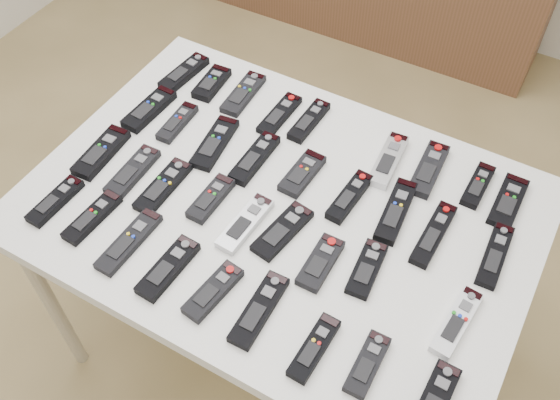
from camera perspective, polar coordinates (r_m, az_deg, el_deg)
The scene contains 37 objects.
ground at distance 2.28m, azimuth -2.15°, elevation -10.54°, with size 4.00×4.00×0.00m, color olive.
table at distance 1.61m, azimuth 0.00°, elevation -1.74°, with size 1.25×0.88×0.78m.
remote_0 at distance 1.93m, azimuth -8.77°, elevation 11.40°, with size 0.05×0.18×0.02m, color black.
remote_1 at distance 1.88m, azimuth -6.27°, elevation 10.57°, with size 0.06×0.14×0.02m, color black.
remote_2 at distance 1.84m, azimuth -3.37°, elevation 9.69°, with size 0.06×0.18×0.02m, color black.
remote_3 at distance 1.77m, azimuth -0.04°, elevation 7.82°, with size 0.05×0.17×0.02m, color black.
remote_4 at distance 1.75m, azimuth 2.66°, elevation 7.25°, with size 0.05×0.17×0.02m, color black.
remote_5 at distance 1.67m, azimuth 9.88°, elevation 3.60°, with size 0.05×0.19×0.02m, color #B7B7BC.
remote_6 at distance 1.67m, azimuth 13.44°, elevation 2.75°, with size 0.06×0.19×0.02m, color black.
remote_7 at distance 1.67m, azimuth 17.64°, elevation 1.28°, with size 0.04×0.15×0.02m, color black.
remote_8 at distance 1.66m, azimuth 20.14°, elevation -0.14°, with size 0.06×0.17×0.02m, color black.
remote_9 at distance 1.82m, azimuth -11.87°, elevation 8.14°, with size 0.06×0.18×0.02m, color black.
remote_10 at distance 1.77m, azimuth -9.37°, elevation 7.01°, with size 0.04×0.15×0.02m, color black.
remote_11 at distance 1.70m, azimuth -5.98°, elevation 5.21°, with size 0.06×0.19×0.02m, color black.
remote_12 at distance 1.65m, azimuth -2.33°, elevation 3.85°, with size 0.05×0.19×0.02m, color black.
remote_13 at distance 1.62m, azimuth 2.05°, elevation 2.44°, with size 0.06×0.15×0.02m, color black.
remote_14 at distance 1.58m, azimuth 6.37°, elevation 0.31°, with size 0.04×0.17×0.02m, color black.
remote_15 at distance 1.56m, azimuth 10.54°, elevation -0.99°, with size 0.05×0.20×0.02m, color black.
remote_16 at distance 1.54m, azimuth 13.85°, elevation -3.05°, with size 0.05×0.20×0.02m, color black.
remote_17 at distance 1.55m, azimuth 19.05°, elevation -4.80°, with size 0.05×0.19×0.02m, color black.
remote_18 at distance 1.73m, azimuth -16.02°, elevation 4.22°, with size 0.06×0.19×0.02m, color black.
remote_19 at distance 1.67m, azimuth -13.32°, elevation 2.55°, with size 0.05×0.18×0.02m, color black.
remote_20 at distance 1.62m, azimuth -10.64°, elevation 1.24°, with size 0.06×0.19×0.02m, color black.
remote_21 at distance 1.57m, azimuth -6.35°, elevation 0.14°, with size 0.05×0.15×0.02m, color black.
remote_22 at distance 1.52m, azimuth -3.21°, elevation -2.13°, with size 0.05×0.18×0.02m, color #B7B7BC.
remote_23 at distance 1.50m, azimuth 0.22°, elevation -2.83°, with size 0.06×0.18×0.02m, color black.
remote_24 at distance 1.45m, azimuth 3.71°, elevation -5.73°, with size 0.06×0.15×0.02m, color black.
remote_25 at distance 1.46m, azimuth 7.95°, elevation -6.25°, with size 0.05×0.15×0.02m, color black.
remote_26 at distance 1.43m, azimuth 15.86°, elevation -10.68°, with size 0.05×0.18×0.02m, color silver.
remote_27 at distance 1.66m, azimuth -19.85°, elevation -0.07°, with size 0.05×0.16×0.02m, color black.
remote_28 at distance 1.59m, azimuth -16.78°, elevation -1.50°, with size 0.05×0.17×0.02m, color black.
remote_29 at distance 1.53m, azimuth -13.63°, elevation -3.69°, with size 0.05×0.20×0.02m, color black.
remote_30 at distance 1.46m, azimuth -10.19°, elevation -6.14°, with size 0.06×0.18×0.02m, color black.
remote_31 at distance 1.42m, azimuth -6.13°, elevation -8.29°, with size 0.05×0.16×0.02m, color black.
remote_32 at distance 1.39m, azimuth -1.92°, elevation -9.97°, with size 0.05×0.19×0.02m, color black.
remote_33 at distance 1.35m, azimuth 3.14°, elevation -13.34°, with size 0.04×0.16×0.02m, color black.
remote_34 at distance 1.34m, azimuth 7.99°, elevation -14.64°, with size 0.05×0.15×0.02m, color black.
Camera 1 is at (0.61, -0.90, 2.01)m, focal length 40.00 mm.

